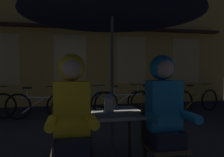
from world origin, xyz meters
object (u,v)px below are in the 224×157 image
at_px(bicycle_furthest, 197,100).
at_px(book, 101,108).
at_px(cafe_table, 112,120).
at_px(person_right_hooded, 165,107).
at_px(bicycle_second, 39,105).
at_px(lantern, 109,102).
at_px(bicycle_fifth, 156,101).
at_px(chair_left, 72,145).
at_px(bicycle_third, 84,104).
at_px(chair_right, 162,139).
at_px(bicycle_fourth, 124,102).
at_px(person_left_hooded, 72,111).
at_px(patio_umbrella, 112,1).

distance_m(bicycle_furthest, book, 4.42).
bearing_deg(bicycle_furthest, cafe_table, -135.27).
xyz_separation_m(person_right_hooded, bicycle_second, (-1.74, 3.54, -0.50)).
bearing_deg(lantern, bicycle_fifth, 59.11).
bearing_deg(lantern, chair_left, -144.71).
bearing_deg(bicycle_furthest, book, -137.91).
bearing_deg(bicycle_fifth, bicycle_second, -176.88).
bearing_deg(bicycle_third, bicycle_fifth, 3.51).
height_order(chair_right, bicycle_fourth, chair_right).
bearing_deg(person_left_hooded, bicycle_third, 84.45).
height_order(cafe_table, bicycle_third, bicycle_third).
bearing_deg(patio_umbrella, book, 119.08).
distance_m(lantern, person_left_hooded, 0.55).
distance_m(person_left_hooded, book, 0.72).
bearing_deg(bicycle_third, patio_umbrella, -87.61).
xyz_separation_m(lantern, chair_left, (-0.42, -0.30, -0.37)).
relative_size(person_right_hooded, bicycle_furthest, 0.85).
xyz_separation_m(cafe_table, chair_right, (0.48, -0.37, -0.15)).
height_order(bicycle_third, bicycle_fourth, same).
bearing_deg(person_left_hooded, cafe_table, 41.57).
relative_size(bicycle_fourth, bicycle_furthest, 1.02).
xyz_separation_m(lantern, bicycle_third, (-0.08, 3.23, -0.51)).
distance_m(chair_right, bicycle_fourth, 3.66).
xyz_separation_m(person_right_hooded, bicycle_fourth, (0.51, 3.68, -0.50)).
height_order(lantern, book, lantern).
bearing_deg(cafe_table, person_right_hooded, -41.57).
relative_size(chair_left, bicycle_second, 0.52).
bearing_deg(cafe_table, bicycle_furthest, 44.73).
xyz_separation_m(person_right_hooded, bicycle_third, (-0.61, 3.58, -0.50)).
bearing_deg(bicycle_second, person_left_hooded, -77.60).
xyz_separation_m(chair_right, bicycle_fifth, (1.47, 3.65, -0.14)).
xyz_separation_m(cafe_table, bicycle_furthest, (3.17, 3.14, -0.29)).
distance_m(lantern, bicycle_fourth, 3.52).
relative_size(bicycle_third, bicycle_fourth, 0.98).
bearing_deg(bicycle_furthest, bicycle_fourth, 177.00).
relative_size(bicycle_fifth, bicycle_furthest, 1.02).
distance_m(bicycle_second, bicycle_fourth, 2.25).
bearing_deg(bicycle_fifth, patio_umbrella, -120.70).
bearing_deg(chair_right, cafe_table, 142.45).
xyz_separation_m(person_left_hooded, bicycle_fourth, (1.47, 3.68, -0.50)).
relative_size(cafe_table, chair_right, 0.85).
bearing_deg(bicycle_fifth, person_left_hooded, -123.23).
distance_m(patio_umbrella, person_left_hooded, 1.37).
relative_size(lantern, bicycle_furthest, 0.14).
distance_m(bicycle_second, bicycle_fifth, 3.21).
distance_m(patio_umbrella, bicycle_furthest, 4.77).
bearing_deg(chair_left, cafe_table, 37.55).
xyz_separation_m(bicycle_second, bicycle_furthest, (4.42, 0.03, 0.00)).
distance_m(person_left_hooded, bicycle_furthest, 5.12).
bearing_deg(bicycle_third, book, -89.43).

